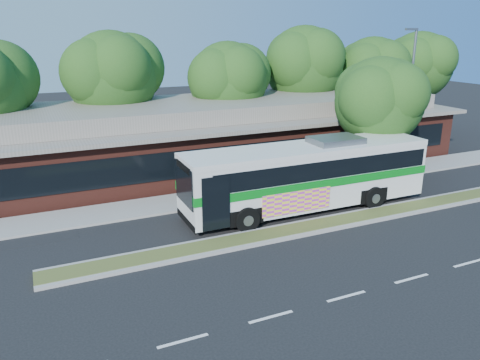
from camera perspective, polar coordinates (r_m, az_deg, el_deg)
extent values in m
plane|color=black|center=(22.51, 11.36, -5.95)|extent=(120.00, 120.00, 0.00)
cube|color=#435524|center=(22.93, 10.50, -5.25)|extent=(26.00, 1.10, 0.15)
cube|color=gray|center=(27.55, 3.67, -1.04)|extent=(44.00, 2.60, 0.12)
cube|color=#59241C|center=(32.87, -1.68, 4.88)|extent=(32.00, 10.00, 3.20)
cube|color=slate|center=(32.53, -1.71, 7.83)|extent=(33.20, 11.20, 0.24)
cube|color=slate|center=(32.43, -1.72, 8.93)|extent=(30.00, 8.00, 1.00)
cube|color=black|center=(28.41, 2.25, 3.02)|extent=(30.00, 0.06, 1.60)
cylinder|color=slate|center=(31.80, 19.85, 8.73)|extent=(0.16, 0.16, 9.00)
cube|color=slate|center=(31.21, 20.19, 16.87)|extent=(0.90, 0.18, 0.14)
sphere|color=#194216|center=(32.15, -27.23, 10.98)|extent=(4.52, 4.52, 4.52)
cylinder|color=black|center=(33.70, -14.81, 5.49)|extent=(0.44, 0.44, 4.20)
sphere|color=#194216|center=(33.14, -15.35, 12.09)|extent=(6.00, 6.00, 6.00)
sphere|color=#194216|center=(33.78, -13.24, 13.16)|extent=(4.68, 4.68, 4.68)
cylinder|color=black|center=(34.99, -1.45, 6.16)|extent=(0.44, 0.44, 3.78)
sphere|color=#194216|center=(34.45, -1.49, 11.98)|extent=(5.60, 5.60, 5.60)
sphere|color=#194216|center=(35.30, 0.16, 12.86)|extent=(4.37, 4.37, 4.37)
cylinder|color=black|center=(38.99, 7.56, 7.68)|extent=(0.44, 0.44, 4.41)
sphere|color=#194216|center=(38.50, 7.81, 13.65)|extent=(6.20, 6.20, 6.20)
sphere|color=#194216|center=(39.61, 9.24, 14.42)|extent=(4.84, 4.84, 4.84)
cylinder|color=black|center=(41.72, 15.37, 7.48)|extent=(0.44, 0.44, 3.86)
sphere|color=#194216|center=(41.26, 15.79, 12.50)|extent=(5.80, 5.80, 5.80)
sphere|color=#194216|center=(42.40, 16.85, 13.16)|extent=(4.52, 4.52, 4.52)
cylinder|color=black|center=(46.42, 20.39, 8.15)|extent=(0.44, 0.44, 4.12)
sphere|color=#194216|center=(46.01, 20.91, 12.88)|extent=(6.00, 6.00, 6.00)
sphere|color=#194216|center=(47.26, 21.78, 13.47)|extent=(4.68, 4.68, 4.68)
cube|color=silver|center=(24.20, 8.18, 0.65)|extent=(13.10, 2.88, 3.01)
cube|color=black|center=(24.20, 8.90, 2.10)|extent=(12.06, 2.92, 0.90)
cube|color=silver|center=(23.84, 8.32, 3.81)|extent=(13.13, 2.90, 0.28)
cube|color=#046F17|center=(24.23, 8.17, 0.44)|extent=(13.17, 2.94, 0.41)
cube|color=black|center=(21.46, -6.84, -0.52)|extent=(0.08, 2.45, 1.87)
cube|color=black|center=(27.98, 19.76, 3.61)|extent=(0.08, 2.28, 1.20)
cube|color=#B836B5|center=(22.59, 6.95, -2.65)|extent=(3.71, 0.08, 1.09)
cube|color=slate|center=(24.67, 11.59, 4.78)|extent=(2.63, 1.76, 0.33)
cylinder|color=black|center=(21.67, 0.83, -4.82)|extent=(1.20, 0.40, 1.20)
cylinder|color=black|center=(24.01, -1.91, -2.53)|extent=(1.20, 0.40, 1.20)
cylinder|color=black|center=(25.41, 15.97, -2.07)|extent=(1.20, 0.40, 1.20)
cylinder|color=black|center=(27.44, 12.37, -0.32)|extent=(1.20, 0.40, 1.20)
cylinder|color=black|center=(29.85, 16.06, 3.00)|extent=(0.44, 0.44, 3.34)
sphere|color=#194216|center=(29.23, 16.60, 9.15)|extent=(5.24, 5.24, 5.24)
sphere|color=#194216|center=(30.25, 17.91, 10.10)|extent=(4.08, 4.08, 4.08)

